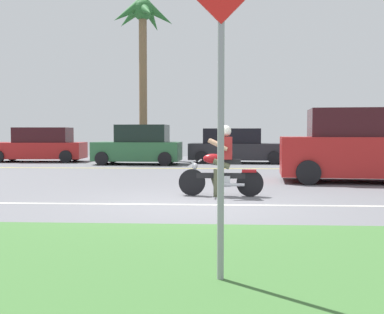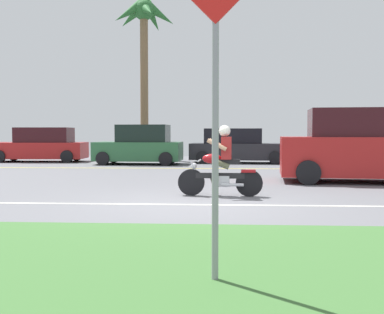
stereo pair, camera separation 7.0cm
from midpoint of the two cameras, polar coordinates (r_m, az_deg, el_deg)
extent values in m
cube|color=slate|center=(11.98, 0.82, -3.64)|extent=(56.00, 30.00, 0.04)
cube|color=#3D6B33|center=(4.99, -2.56, -12.48)|extent=(56.00, 3.80, 0.06)
cube|color=silver|center=(8.98, 0.04, -5.71)|extent=(50.40, 0.12, 0.01)
cube|color=yellow|center=(17.91, 1.60, -1.37)|extent=(50.40, 0.12, 0.01)
cylinder|color=black|center=(10.25, -0.19, -3.05)|extent=(0.57, 0.12, 0.57)
cylinder|color=black|center=(10.18, 6.74, -3.11)|extent=(0.57, 0.12, 0.57)
cylinder|color=#B7BAC1|center=(10.22, 0.34, -1.74)|extent=(0.26, 0.06, 0.50)
cube|color=black|center=(10.18, 3.27, -2.23)|extent=(1.04, 0.16, 0.11)
cube|color=#B7BAC1|center=(10.19, 3.53, -2.87)|extent=(0.31, 0.21, 0.23)
ellipsoid|color=maroon|center=(10.17, 2.31, -0.20)|extent=(0.42, 0.23, 0.21)
cube|color=black|center=(10.15, 4.34, -0.53)|extent=(0.47, 0.24, 0.10)
cube|color=maroon|center=(10.16, 6.64, -1.67)|extent=(0.31, 0.17, 0.06)
cylinder|color=#B7BAC1|center=(10.19, 0.77, -0.43)|extent=(0.07, 0.59, 0.03)
sphere|color=#B7BAC1|center=(10.21, 0.13, -1.06)|extent=(0.13, 0.13, 0.13)
cylinder|color=#B7BAC1|center=(10.07, 4.74, -3.32)|extent=(0.48, 0.09, 0.07)
cube|color=maroon|center=(10.14, 4.03, 1.08)|extent=(0.23, 0.32, 0.48)
sphere|color=silver|center=(10.13, 3.82, 3.12)|extent=(0.25, 0.25, 0.25)
cylinder|color=#51563D|center=(10.25, 3.41, -0.76)|extent=(0.39, 0.15, 0.24)
cylinder|color=#51563D|center=(10.07, 3.35, -0.83)|extent=(0.39, 0.15, 0.24)
cylinder|color=#51563D|center=(10.07, 2.68, -3.13)|extent=(0.11, 0.11, 0.58)
cylinder|color=#51563D|center=(10.32, 2.56, -3.17)|extent=(0.20, 0.12, 0.32)
cylinder|color=tan|center=(10.34, 3.02, 1.51)|extent=(0.43, 0.11, 0.27)
cylinder|color=tan|center=(9.96, 2.89, 1.46)|extent=(0.43, 0.11, 0.27)
cube|color=#AD1E1E|center=(13.85, 20.50, 0.07)|extent=(5.02, 2.32, 1.06)
cube|color=#351116|center=(13.85, 20.96, 3.84)|extent=(3.64, 1.93, 0.77)
cylinder|color=black|center=(14.54, 12.96, -1.20)|extent=(0.66, 0.28, 0.64)
cylinder|color=black|center=(12.70, 13.57, -1.81)|extent=(0.66, 0.28, 0.64)
cube|color=#AD1E1E|center=(23.21, -18.00, 0.76)|extent=(4.29, 1.81, 0.74)
cube|color=#351116|center=(23.11, -17.44, 2.53)|extent=(2.51, 1.51, 0.68)
cylinder|color=black|center=(23.57, -13.83, 0.26)|extent=(0.57, 0.20, 0.56)
cylinder|color=black|center=(24.52, -20.74, 0.25)|extent=(0.57, 0.20, 0.56)
cylinder|color=black|center=(21.98, -14.93, 0.05)|extent=(0.57, 0.20, 0.56)
cube|color=#2D663D|center=(20.49, -6.62, 0.69)|extent=(3.73, 1.88, 0.79)
cube|color=black|center=(20.42, -6.03, 2.82)|extent=(2.18, 1.57, 0.73)
cylinder|color=black|center=(21.10, -2.63, 0.03)|extent=(0.57, 0.21, 0.56)
cylinder|color=black|center=(21.64, -9.53, 0.07)|extent=(0.57, 0.21, 0.56)
cylinder|color=black|center=(19.41, -3.37, -0.22)|extent=(0.57, 0.21, 0.56)
cylinder|color=black|center=(20.00, -10.83, -0.18)|extent=(0.57, 0.21, 0.56)
cube|color=#232328|center=(21.32, 5.45, 0.67)|extent=(4.42, 1.97, 0.71)
cube|color=black|center=(21.31, 4.77, 2.52)|extent=(2.60, 1.60, 0.66)
cylinder|color=black|center=(20.62, 1.05, -0.03)|extent=(0.57, 0.22, 0.56)
cylinder|color=black|center=(20.51, 9.71, -0.09)|extent=(0.57, 0.22, 0.56)
cylinder|color=black|center=(22.26, 1.52, 0.19)|extent=(0.57, 0.22, 0.56)
cylinder|color=black|center=(22.15, 9.54, 0.13)|extent=(0.57, 0.22, 0.56)
cube|color=navy|center=(21.54, 20.55, 0.56)|extent=(4.10, 1.93, 0.74)
cube|color=black|center=(21.44, 19.98, 2.47)|extent=(2.41, 1.59, 0.69)
cylinder|color=black|center=(20.28, 17.59, -0.22)|extent=(0.57, 0.22, 0.56)
cylinder|color=black|center=(21.88, 16.23, 0.02)|extent=(0.57, 0.22, 0.56)
cylinder|color=brown|center=(24.26, -5.95, 8.53)|extent=(0.40, 0.40, 7.43)
sphere|color=#28662D|center=(24.90, -6.00, 17.07)|extent=(1.03, 1.03, 1.03)
cone|color=#28662D|center=(24.87, -4.15, 16.65)|extent=(1.83, 0.89, 1.46)
cone|color=#28662D|center=(25.48, -4.99, 16.31)|extent=(1.25, 1.76, 1.61)
cone|color=#28662D|center=(25.36, -7.34, 16.36)|extent=(1.83, 1.48, 1.39)
cone|color=#28662D|center=(24.62, -7.75, 16.77)|extent=(1.83, 1.36, 1.46)
cone|color=#28662D|center=(24.13, -5.58, 17.07)|extent=(1.24, 1.91, 1.19)
cylinder|color=gray|center=(4.17, 2.97, 0.48)|extent=(0.06, 0.06, 2.36)
camera|label=1|loc=(0.04, -90.15, -0.01)|focal=44.65mm
camera|label=2|loc=(0.04, 89.85, 0.01)|focal=44.65mm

